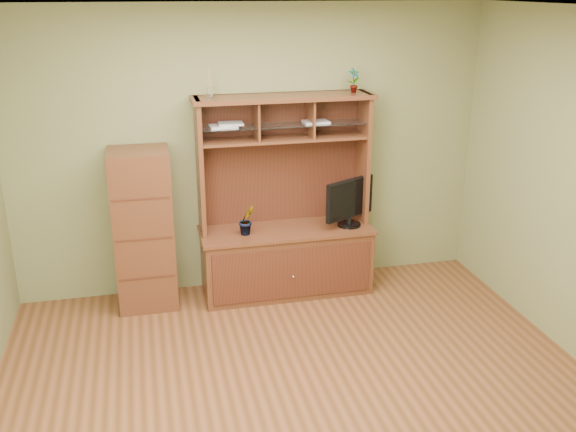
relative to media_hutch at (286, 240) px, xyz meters
name	(u,v)px	position (x,y,z in m)	size (l,w,h in m)	color
room	(305,223)	(-0.26, -1.73, 0.83)	(4.54, 4.04, 2.74)	#533117
media_hutch	(286,240)	(0.00, 0.00, 0.00)	(1.66, 0.61, 1.90)	#412112
monitor	(350,202)	(0.61, -0.08, 0.37)	(0.54, 0.31, 0.46)	black
orchid_plant	(247,220)	(-0.39, -0.08, 0.27)	(0.15, 0.12, 0.28)	#2D591E
top_plant	(354,80)	(0.66, 0.08, 1.49)	(0.12, 0.08, 0.22)	#396423
reed_diffuser	(210,87)	(-0.66, 0.08, 1.48)	(0.05, 0.05, 0.25)	silver
magazines	(256,124)	(-0.25, 0.08, 1.13)	(1.11, 0.20, 0.04)	silver
side_cabinet	(144,230)	(-1.32, 0.01, 0.22)	(0.53, 0.48, 1.48)	#412112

